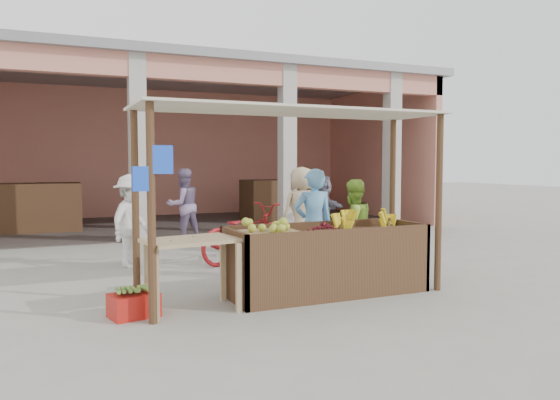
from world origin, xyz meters
name	(u,v)px	position (x,y,z in m)	size (l,w,h in m)	color
ground	(292,297)	(0.00, 0.00, 0.00)	(60.00, 60.00, 0.00)	gray
market_building	(157,126)	(0.05, 8.93, 2.70)	(14.40, 6.40, 4.20)	tan
fruit_stall	(327,263)	(0.50, 0.00, 0.40)	(2.60, 0.95, 0.80)	#4F321F
stall_awning	(289,142)	(-0.01, 0.06, 1.98)	(4.09, 1.35, 2.39)	#4F321F
banana_heap	(365,223)	(1.07, -0.01, 0.91)	(1.20, 0.66, 0.22)	yellow
melon_tray	(271,229)	(-0.29, 0.02, 0.89)	(0.70, 0.60, 0.19)	#93764B
berry_heap	(324,227)	(0.48, 0.04, 0.87)	(0.44, 0.36, 0.14)	maroon
side_table	(192,251)	(-1.33, -0.11, 0.70)	(1.14, 0.85, 0.84)	tan
papaya_pile	(191,230)	(-1.33, -0.11, 0.94)	(0.72, 0.41, 0.21)	#549430
red_crate	(134,305)	(-2.00, -0.11, 0.13)	(0.51, 0.37, 0.26)	#B21913
plantain_bundle	(134,290)	(-2.00, -0.11, 0.30)	(0.37, 0.26, 0.07)	#5A822F
produce_sacks	(292,222)	(2.50, 5.34, 0.31)	(0.81, 0.76, 0.61)	maroon
vendor_blue	(313,221)	(0.70, 0.77, 0.87)	(0.65, 0.48, 1.74)	#5EA0D6
vendor_green	(353,224)	(1.51, 1.01, 0.77)	(0.74, 0.43, 1.53)	#96CA3A
motorcycle	(246,232)	(0.30, 2.55, 0.52)	(2.00, 0.69, 1.05)	maroon
shopper_a	(132,217)	(-1.57, 2.86, 0.82)	(1.06, 0.53, 1.65)	silver
shopper_c	(302,206)	(1.56, 2.93, 0.90)	(0.87, 0.57, 1.81)	tan
shopper_d	(323,205)	(2.88, 4.53, 0.76)	(1.40, 0.58, 1.52)	#545461
shopper_f	(183,202)	(-0.09, 5.40, 0.87)	(0.85, 0.49, 1.73)	slate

